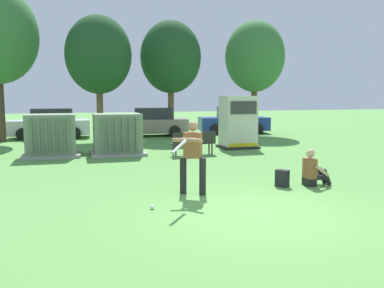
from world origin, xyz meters
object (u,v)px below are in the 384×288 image
at_px(batter, 192,154).
at_px(parked_car_leftmost, 51,124).
at_px(generator_enclosure, 238,122).
at_px(park_bench, 194,142).
at_px(parked_car_right_of_center, 234,121).
at_px(transformer_mid_west, 117,135).
at_px(seated_spectator, 313,171).
at_px(sports_ball, 152,207).
at_px(backpack, 282,178).
at_px(parked_car_left_of_center, 151,123).
at_px(transformer_west, 51,136).

distance_m(batter, parked_car_leftmost, 14.96).
xyz_separation_m(generator_enclosure, park_bench, (-2.53, -1.57, -0.60)).
distance_m(park_bench, parked_car_right_of_center, 9.60).
distance_m(transformer_mid_west, generator_enclosure, 5.40).
xyz_separation_m(park_bench, seated_spectator, (1.43, -6.04, -0.16)).
relative_size(sports_ball, seated_spectator, 0.09).
bearing_deg(sports_ball, park_bench, 66.84).
xyz_separation_m(generator_enclosure, backpack, (-1.93, -7.52, -0.92)).
distance_m(generator_enclosure, sports_ball, 10.32).
height_order(batter, parked_car_left_of_center, batter).
height_order(backpack, parked_car_left_of_center, parked_car_left_of_center).
relative_size(generator_enclosure, backpack, 5.23).
distance_m(seated_spectator, backpack, 0.85).
bearing_deg(seated_spectator, backpack, 173.66).
xyz_separation_m(transformer_west, backpack, (5.92, -7.19, -0.57)).
xyz_separation_m(generator_enclosure, seated_spectator, (-1.09, -7.61, -0.76)).
distance_m(batter, backpack, 2.60).
distance_m(batter, seated_spectator, 3.36).
bearing_deg(parked_car_right_of_center, sports_ball, -117.96).
bearing_deg(sports_ball, transformer_mid_west, 88.66).
distance_m(seated_spectator, parked_car_right_of_center, 14.66).
distance_m(transformer_west, sports_ball, 8.65).
height_order(generator_enclosure, backpack, generator_enclosure).
height_order(transformer_west, generator_enclosure, generator_enclosure).
bearing_deg(batter, generator_enclosure, 60.20).
height_order(seated_spectator, parked_car_right_of_center, parked_car_right_of_center).
bearing_deg(transformer_west, transformer_mid_west, -5.77).
distance_m(backpack, parked_car_left_of_center, 13.92).
bearing_deg(generator_enclosure, parked_car_right_of_center, 68.96).
bearing_deg(transformer_west, parked_car_left_of_center, 52.32).
bearing_deg(park_bench, transformer_mid_west, 160.68).
height_order(transformer_west, transformer_mid_west, same).
bearing_deg(backpack, parked_car_left_of_center, 93.08).
bearing_deg(generator_enclosure, seated_spectator, -98.16).
distance_m(batter, parked_car_left_of_center, 14.16).
height_order(park_bench, parked_car_left_of_center, parked_car_left_of_center).
relative_size(transformer_west, parked_car_left_of_center, 0.48).
xyz_separation_m(parked_car_leftmost, parked_car_left_of_center, (5.48, -0.43, 0.00)).
bearing_deg(transformer_west, generator_enclosure, 2.39).
bearing_deg(transformer_mid_west, parked_car_right_of_center, 42.23).
relative_size(transformer_mid_west, sports_ball, 23.33).
xyz_separation_m(transformer_mid_west, park_bench, (2.83, -0.99, -0.25)).
distance_m(transformer_west, backpack, 9.33).
bearing_deg(parked_car_leftmost, transformer_west, -87.54).
xyz_separation_m(backpack, parked_car_leftmost, (-6.23, 14.32, 0.54)).
height_order(batter, parked_car_leftmost, batter).
xyz_separation_m(backpack, parked_car_left_of_center, (-0.75, 13.89, 0.54)).
distance_m(seated_spectator, parked_car_leftmost, 16.05).
height_order(transformer_west, seated_spectator, transformer_west).
xyz_separation_m(batter, seated_spectator, (3.31, 0.07, -0.60)).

